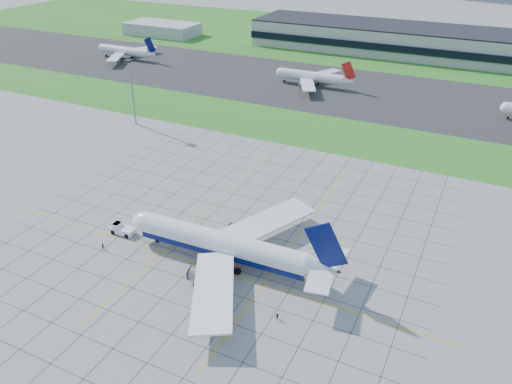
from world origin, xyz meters
TOP-DOWN VIEW (x-y plane):
  - ground at (0.00, 0.00)m, footprint 1400.00×1400.00m
  - grass_median at (0.00, 90.00)m, footprint 700.00×35.00m
  - asphalt_taxiway at (0.00, 145.00)m, footprint 700.00×75.00m
  - grass_far at (0.00, 255.00)m, footprint 700.00×145.00m
  - apron_markings at (0.43, 11.09)m, footprint 120.00×130.00m
  - terminal at (40.00, 229.87)m, footprint 260.00×43.00m
  - service_block at (-160.00, 210.00)m, footprint 50.00×25.00m
  - light_mast at (-70.00, 65.00)m, footprint 2.50×2.50m
  - airliner at (5.79, 1.76)m, footprint 55.85×56.56m
  - pushback_tug at (-24.30, 0.62)m, footprint 9.71×3.57m
  - crew_near at (-23.95, -7.18)m, footprint 0.71×0.72m
  - crew_far at (25.22, -10.84)m, footprint 0.90×0.78m
  - distant_jet_0 at (-139.84, 145.96)m, footprint 38.34×42.66m
  - distant_jet_1 at (-24.76, 144.07)m, footprint 37.98×42.66m

SIDE VIEW (x-z plane):
  - ground at x=0.00m, z-range 0.00..0.00m
  - apron_markings at x=0.43m, z-range 0.00..0.03m
  - grass_median at x=0.00m, z-range 0.00..0.04m
  - grass_far at x=0.00m, z-range 0.00..0.04m
  - asphalt_taxiway at x=0.00m, z-range 0.01..0.05m
  - crew_far at x=25.22m, z-range 0.00..1.59m
  - crew_near at x=-23.95m, z-range 0.00..1.68m
  - pushback_tug at x=-24.30m, z-range -0.15..2.54m
  - service_block at x=-160.00m, z-range 0.00..8.00m
  - distant_jet_1 at x=-24.76m, z-range -2.55..11.52m
  - distant_jet_0 at x=-139.84m, z-range -2.55..11.52m
  - airliner at x=5.79m, z-range -3.98..13.59m
  - terminal at x=40.00m, z-range -0.01..15.79m
  - light_mast at x=-70.00m, z-range 3.38..28.98m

